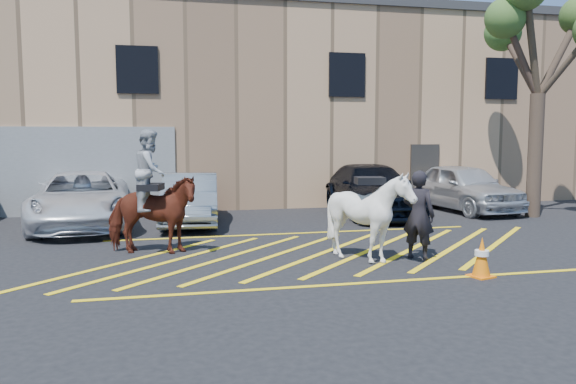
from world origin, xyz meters
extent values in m
plane|color=black|center=(0.00, 0.00, 0.00)|extent=(90.00, 90.00, 0.00)
imported|color=silver|center=(-5.50, 4.54, 0.77)|extent=(2.97, 5.71, 1.54)
imported|color=gray|center=(-2.54, 4.45, 0.72)|extent=(1.90, 4.49, 1.44)
imported|color=black|center=(3.22, 5.08, 0.79)|extent=(2.61, 5.59, 1.58)
imported|color=silver|center=(6.55, 5.18, 0.80)|extent=(2.32, 4.83, 1.59)
imported|color=black|center=(1.77, -1.25, 0.92)|extent=(0.78, 0.78, 1.84)
cube|color=tan|center=(0.00, 12.00, 3.50)|extent=(32.00, 10.00, 7.00)
cube|color=#2D2D30|center=(0.00, 12.00, 7.15)|extent=(32.20, 10.20, 0.30)
cube|color=black|center=(-4.00, 6.96, 4.60)|extent=(1.30, 0.08, 1.50)
cube|color=black|center=(3.00, 6.96, 4.60)|extent=(1.30, 0.08, 1.50)
cube|color=black|center=(9.00, 6.96, 4.60)|extent=(1.30, 0.08, 1.50)
cube|color=#38332D|center=(6.00, 6.96, 1.10)|extent=(1.10, 0.08, 2.20)
cube|color=yellow|center=(-4.20, -0.30, 0.01)|extent=(4.20, 4.20, 0.01)
cube|color=yellow|center=(-3.15, -0.30, 0.01)|extent=(4.20, 4.20, 0.01)
cube|color=yellow|center=(-2.10, -0.30, 0.01)|extent=(4.20, 4.20, 0.01)
cube|color=yellow|center=(-1.05, -0.30, 0.01)|extent=(4.20, 4.20, 0.01)
cube|color=yellow|center=(0.00, -0.30, 0.01)|extent=(4.20, 4.20, 0.01)
cube|color=yellow|center=(1.05, -0.30, 0.01)|extent=(4.20, 4.20, 0.01)
cube|color=yellow|center=(2.10, -0.30, 0.01)|extent=(4.20, 4.20, 0.01)
cube|color=yellow|center=(3.15, -0.30, 0.01)|extent=(4.20, 4.20, 0.01)
cube|color=yellow|center=(4.20, -0.30, 0.01)|extent=(4.20, 4.20, 0.01)
cube|color=yellow|center=(0.00, 2.20, 0.01)|extent=(9.50, 0.12, 0.01)
cube|color=yellow|center=(0.00, -2.80, 0.01)|extent=(9.50, 0.12, 0.01)
imported|color=maroon|center=(-3.57, 0.49, 0.85)|extent=(2.19, 1.40, 1.70)
imported|color=#979AA1|center=(-3.57, 0.49, 1.80)|extent=(0.85, 0.98, 1.74)
cube|color=black|center=(-3.57, 0.49, 1.45)|extent=(0.59, 0.66, 0.14)
imported|color=white|center=(0.70, -1.26, 0.92)|extent=(1.73, 1.89, 1.85)
cube|color=black|center=(0.70, -1.26, 1.65)|extent=(0.62, 0.54, 0.14)
cube|color=orange|center=(2.23, -2.87, 0.01)|extent=(0.47, 0.47, 0.03)
cone|color=orange|center=(2.23, -2.87, 0.38)|extent=(0.32, 0.32, 0.70)
cylinder|color=white|center=(2.23, -2.87, 0.44)|extent=(0.25, 0.25, 0.10)
cylinder|color=#46352A|center=(7.96, 3.47, 1.90)|extent=(0.44, 0.44, 3.80)
cylinder|color=#413427|center=(8.74, 3.61, 4.97)|extent=(1.76, 0.51, 2.68)
cylinder|color=#423228|center=(7.88, 4.33, 4.80)|extent=(0.33, 1.88, 2.34)
cylinder|color=#4A362C|center=(7.35, 3.47, 4.85)|extent=(1.40, 0.20, 2.39)
cylinder|color=#4D3F2F|center=(8.30, 2.74, 4.59)|extent=(0.78, 1.62, 1.96)
cylinder|color=#4E3F2F|center=(7.48, 3.19, 5.20)|extent=(1.16, 0.77, 3.11)
sphere|color=#497532|center=(7.81, 5.18, 5.91)|extent=(1.20, 1.20, 1.20)
sphere|color=#3C622A|center=(6.74, 3.47, 6.00)|extent=(1.20, 1.20, 1.20)
camera|label=1|loc=(-3.38, -11.74, 2.57)|focal=35.00mm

